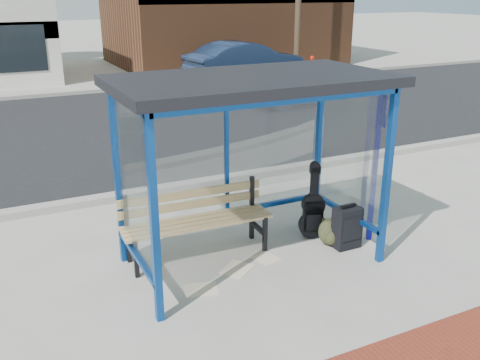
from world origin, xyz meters
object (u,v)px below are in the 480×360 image
backpack (330,233)px  fire_hydrant (312,64)px  parked_car (245,62)px  bench (196,218)px  guitar_bag (313,212)px  suitcase (347,228)px

backpack → fire_hydrant: size_ratio=0.52×
parked_car → bench: bearing=143.2°
fire_hydrant → bench: bearing=-128.6°
guitar_bag → backpack: 0.38m
bench → guitar_bag: 1.70m
bench → guitar_bag: size_ratio=1.86×
bench → fire_hydrant: size_ratio=2.78×
bench → suitcase: 2.07m
backpack → bench: bearing=177.8°
suitcase → bench: bearing=159.5°
backpack → parked_car: parked_car is taller
suitcase → fire_hydrant: fire_hydrant is taller
bench → fire_hydrant: bench is taller
backpack → fire_hydrant: 16.34m
bench → guitar_bag: guitar_bag is taller
suitcase → backpack: bearing=134.3°
guitar_bag → parked_car: bearing=87.3°
backpack → parked_car: size_ratio=0.08×
backpack → parked_car: (5.13, 12.81, 0.59)m
guitar_bag → parked_car: (5.21, 12.50, 0.38)m
suitcase → guitar_bag: bearing=118.2°
backpack → guitar_bag: bearing=121.8°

